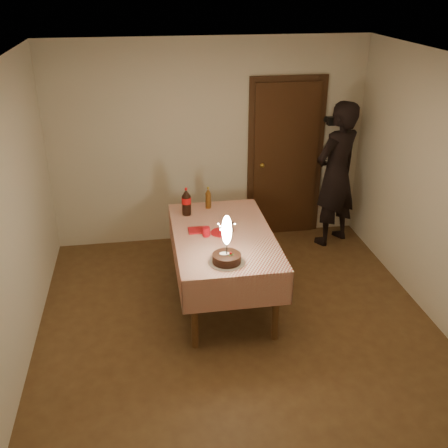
{
  "coord_description": "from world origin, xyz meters",
  "views": [
    {
      "loc": [
        -0.84,
        -4.11,
        3.23
      ],
      "look_at": [
        -0.07,
        0.61,
        0.95
      ],
      "focal_mm": 42.0,
      "sensor_mm": 36.0,
      "label": 1
    }
  ],
  "objects": [
    {
      "name": "photographer",
      "position": [
        1.57,
        1.85,
        0.94
      ],
      "size": [
        0.82,
        0.73,
        1.88
      ],
      "color": "black",
      "rests_on": "ground"
    },
    {
      "name": "amber_bottle_left",
      "position": [
        -0.14,
        1.35,
        0.93
      ],
      "size": [
        0.06,
        0.06,
        0.25
      ],
      "color": "#57310E",
      "rests_on": "dining_table"
    },
    {
      "name": "birthday_cake",
      "position": [
        -0.14,
        0.07,
        0.94
      ],
      "size": [
        0.33,
        0.33,
        0.48
      ],
      "color": "white",
      "rests_on": "dining_table"
    },
    {
      "name": "red_plate",
      "position": [
        -0.09,
        0.69,
        0.82
      ],
      "size": [
        0.22,
        0.22,
        0.01
      ],
      "primitive_type": "cylinder",
      "color": "#B30C13",
      "rests_on": "dining_table"
    },
    {
      "name": "cola_bottle",
      "position": [
        -0.4,
        1.21,
        0.97
      ],
      "size": [
        0.1,
        0.1,
        0.32
      ],
      "color": "black",
      "rests_on": "dining_table"
    },
    {
      "name": "room_shell",
      "position": [
        0.03,
        0.08,
        1.65
      ],
      "size": [
        4.04,
        4.54,
        2.62
      ],
      "color": "beige",
      "rests_on": "ground"
    },
    {
      "name": "red_cup",
      "position": [
        -0.25,
        0.64,
        0.86
      ],
      "size": [
        0.08,
        0.08,
        0.1
      ],
      "primitive_type": "cylinder",
      "color": "red",
      "rests_on": "dining_table"
    },
    {
      "name": "clear_cup",
      "position": [
        0.01,
        0.72,
        0.86
      ],
      "size": [
        0.07,
        0.07,
        0.09
      ],
      "primitive_type": "cylinder",
      "color": "white",
      "rests_on": "dining_table"
    },
    {
      "name": "napkin_stack",
      "position": [
        -0.35,
        0.77,
        0.82
      ],
      "size": [
        0.15,
        0.15,
        0.02
      ],
      "primitive_type": "cube",
      "color": "#A51218",
      "rests_on": "dining_table"
    },
    {
      "name": "dining_table",
      "position": [
        -0.07,
        0.66,
        0.71
      ],
      "size": [
        1.02,
        1.72,
        0.81
      ],
      "color": "brown",
      "rests_on": "ground"
    },
    {
      "name": "ground",
      "position": [
        0.0,
        0.0,
        0.0
      ],
      "size": [
        4.0,
        4.5,
        0.01
      ],
      "primitive_type": "cube",
      "color": "brown",
      "rests_on": "ground"
    }
  ]
}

